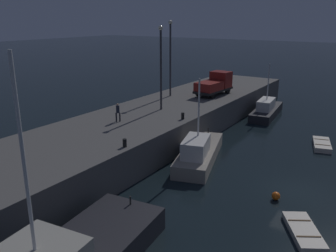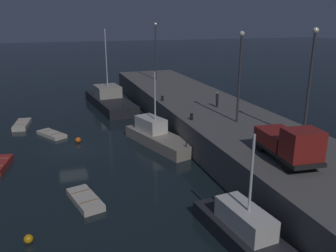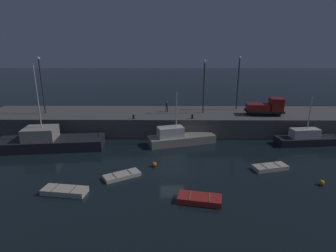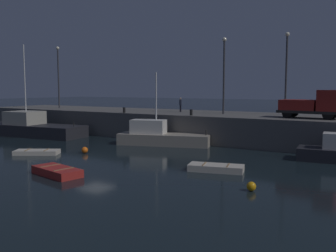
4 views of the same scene
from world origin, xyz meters
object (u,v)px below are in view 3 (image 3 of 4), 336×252
mooring_buoy_mid (154,164)px  lamp_post_west (41,81)px  lamp_post_central (238,79)px  utility_truck (266,107)px  fishing_boat_white (179,138)px  rowboat_blue_far (122,175)px  rowboat_white_mid (200,199)px  dockworker (167,106)px  bollard_central (192,117)px  mooring_buoy_near (322,183)px  dinghy_red_small (65,191)px  bollard_west (134,117)px  fishing_trawler_red (49,141)px  dinghy_orange_near (270,167)px  fishing_boat_blue (307,139)px  lamp_post_east (204,82)px

mooring_buoy_mid → lamp_post_west: (-17.16, 12.91, 7.27)m
lamp_post_central → utility_truck: size_ratio=1.50×
lamp_post_west → lamp_post_central: (29.48, 3.15, -0.00)m
fishing_boat_white → mooring_buoy_mid: 7.78m
fishing_boat_white → lamp_post_west: bearing=164.1°
rowboat_blue_far → rowboat_white_mid: bearing=-30.9°
rowboat_blue_far → dockworker: (4.12, 16.58, 3.47)m
bollard_central → dockworker: bearing=130.3°
mooring_buoy_mid → mooring_buoy_near: bearing=-13.7°
rowboat_white_mid → dockworker: bearing=98.2°
dinghy_red_small → dockworker: size_ratio=2.47×
utility_truck → bollard_west: utility_truck is taller
fishing_trawler_red → dinghy_orange_near: 26.23m
dockworker → utility_truck: bearing=-7.7°
mooring_buoy_mid → bollard_west: 10.59m
fishing_boat_white → dinghy_orange_near: size_ratio=2.41×
bollard_west → bollard_central: bollard_central is taller
dinghy_red_small → dinghy_orange_near: bearing=14.5°
fishing_trawler_red → dockworker: 17.34m
fishing_boat_blue → bollard_west: (-23.05, 2.44, 2.27)m
rowboat_white_mid → utility_truck: 22.43m
fishing_trawler_red → fishing_boat_white: (16.35, 1.97, -0.12)m
utility_truck → dockworker: utility_truck is taller
rowboat_white_mid → rowboat_blue_far: size_ratio=1.00×
mooring_buoy_mid → rowboat_white_mid: bearing=-58.3°
fishing_boat_blue → fishing_trawler_red: bearing=-176.6°
dinghy_orange_near → dinghy_red_small: 20.11m
dinghy_red_small → rowboat_blue_far: bearing=35.0°
utility_truck → dockworker: size_ratio=3.45×
mooring_buoy_near → dockworker: dockworker is taller
dinghy_red_small → mooring_buoy_mid: 9.21m
fishing_trawler_red → fishing_boat_white: bearing=6.9°
fishing_boat_blue → lamp_post_central: size_ratio=1.04×
lamp_post_west → bollard_central: bearing=-7.9°
rowboat_blue_far → dinghy_red_small: bearing=-145.0°
mooring_buoy_near → lamp_post_west: 37.49m
fishing_trawler_red → utility_truck: 30.17m
rowboat_white_mid → lamp_post_east: size_ratio=0.48×
lamp_post_west → lamp_post_central: size_ratio=1.00×
dockworker → mooring_buoy_near: bearing=-51.2°
rowboat_blue_far → bollard_central: bollard_central is taller
mooring_buoy_near → utility_truck: size_ratio=0.09×
dinghy_red_small → lamp_post_east: 24.64m
mooring_buoy_near → bollard_west: bearing=144.7°
fishing_boat_blue → bollard_west: bearing=174.0°
fishing_boat_white → lamp_post_east: size_ratio=1.16×
rowboat_white_mid → lamp_post_central: (8.19, 22.73, 7.30)m
fishing_trawler_red → mooring_buoy_near: size_ratio=26.75×
fishing_boat_blue → utility_truck: 7.09m
dockworker → lamp_post_west: bearing=-176.1°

